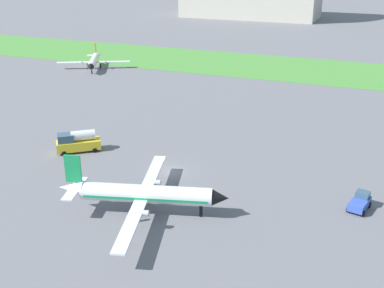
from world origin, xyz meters
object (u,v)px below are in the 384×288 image
object	(u,v)px
airplane_taxiing_turboprop	(94,61)
fuel_truck_by_runway	(78,142)
pushback_tug_midfield	(360,202)
airplane_foreground_turboprop	(143,194)

from	to	relation	value
airplane_taxiing_turboprop	fuel_truck_by_runway	xyz separation A→B (m)	(27.15, -48.04, -0.44)
pushback_tug_midfield	airplane_foreground_turboprop	bearing A→B (deg)	127.03
airplane_taxiing_turboprop	fuel_truck_by_runway	bearing A→B (deg)	3.28
airplane_taxiing_turboprop	pushback_tug_midfield	size ratio (longest dim) A/B	4.36
pushback_tug_midfield	fuel_truck_by_runway	distance (m)	41.33
airplane_taxiing_turboprop	airplane_foreground_turboprop	xyz separation A→B (m)	(44.87, -61.22, 0.54)
airplane_taxiing_turboprop	airplane_foreground_turboprop	bearing A→B (deg)	10.04
pushback_tug_midfield	fuel_truck_by_runway	size ratio (longest dim) A/B	0.59
airplane_taxiing_turboprop	pushback_tug_midfield	xyz separation A→B (m)	(68.37, -50.95, -1.11)
airplane_foreground_turboprop	airplane_taxiing_turboprop	bearing A→B (deg)	111.21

